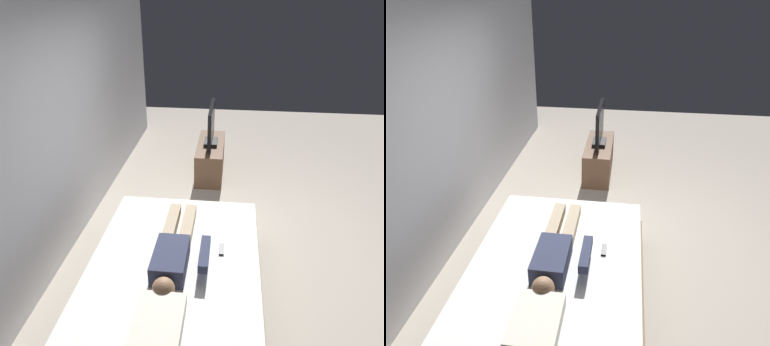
# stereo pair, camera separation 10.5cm
# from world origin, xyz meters

# --- Properties ---
(ground_plane) EXTENTS (10.00, 10.00, 0.00)m
(ground_plane) POSITION_xyz_m (0.00, 0.00, 0.00)
(ground_plane) COLOR #ADA393
(back_wall) EXTENTS (6.40, 0.10, 2.80)m
(back_wall) POSITION_xyz_m (0.40, 1.95, 1.40)
(back_wall) COLOR silver
(back_wall) RESTS_ON ground
(bed) EXTENTS (2.08, 1.55, 0.54)m
(bed) POSITION_xyz_m (-1.00, 0.59, 0.26)
(bed) COLOR brown
(bed) RESTS_ON ground
(pillow) EXTENTS (0.48, 0.34, 0.12)m
(pillow) POSITION_xyz_m (-1.72, 0.59, 0.60)
(pillow) COLOR silver
(pillow) RESTS_ON bed
(person) EXTENTS (1.26, 0.46, 0.18)m
(person) POSITION_xyz_m (-0.97, 0.60, 0.62)
(person) COLOR #2D334C
(person) RESTS_ON bed
(remote) EXTENTS (0.15, 0.04, 0.02)m
(remote) POSITION_xyz_m (-0.82, 0.19, 0.55)
(remote) COLOR black
(remote) RESTS_ON bed
(tv_stand) EXTENTS (1.10, 0.40, 0.50)m
(tv_stand) POSITION_xyz_m (1.72, 0.46, 0.25)
(tv_stand) COLOR brown
(tv_stand) RESTS_ON ground
(tv) EXTENTS (0.88, 0.20, 0.59)m
(tv) POSITION_xyz_m (1.72, 0.46, 0.78)
(tv) COLOR black
(tv) RESTS_ON tv_stand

